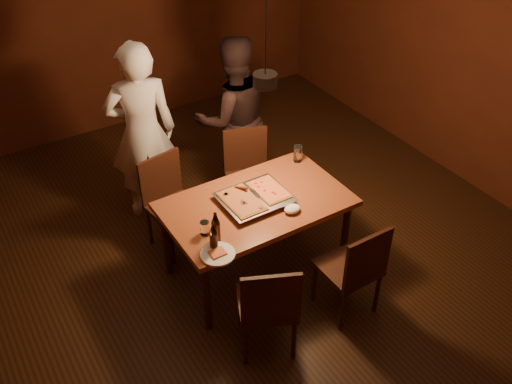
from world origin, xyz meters
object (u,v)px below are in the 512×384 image
beer_bottle_b (216,227)px  diner_dark (233,118)px  dining_table (256,209)px  beer_bottle_a (214,236)px  chair_near_left (268,302)px  pizza_tray (255,199)px  chair_near_right (356,264)px  diner_white (142,133)px  chair_far_right (248,167)px  pendant_lamp (265,79)px  plate_slice (218,254)px  chair_far_left (168,194)px

beer_bottle_b → diner_dark: diner_dark is taller
dining_table → beer_bottle_a: bearing=-150.9°
chair_near_left → pizza_tray: size_ratio=1.01×
chair_near_right → diner_white: (-0.82, 2.13, 0.35)m
chair_far_right → beer_bottle_a: bearing=67.1°
pendant_lamp → chair_near_left: bearing=-120.7°
chair_near_left → plate_slice: 0.50m
pizza_tray → beer_bottle_a: bearing=-151.9°
chair_near_left → pendant_lamp: pendant_lamp is taller
dining_table → chair_near_right: chair_near_right is taller
pizza_tray → diner_white: (-0.43, 1.28, 0.11)m
beer_bottle_a → diner_dark: size_ratio=0.14×
dining_table → diner_white: size_ratio=0.85×
chair_far_left → pendant_lamp: bearing=123.6°
chair_far_right → pizza_tray: size_ratio=0.97×
chair_far_right → plate_slice: chair_far_right is taller
beer_bottle_b → beer_bottle_a: bearing=-129.2°
chair_near_right → diner_dark: size_ratio=0.29×
pizza_tray → beer_bottle_a: size_ratio=2.35×
pendant_lamp → chair_far_left: bearing=133.5°
chair_near_right → diner_white: size_ratio=0.27×
chair_far_left → dining_table: bearing=112.0°
plate_slice → chair_far_right: bearing=50.2°
beer_bottle_b → diner_dark: size_ratio=0.15×
chair_far_left → chair_far_right: (0.83, 0.00, 0.00)m
pendant_lamp → chair_near_right: bearing=-75.6°
chair_far_left → plate_slice: (-0.11, -1.13, 0.22)m
plate_slice → diner_white: 1.69m
dining_table → chair_near_right: bearing=-65.3°
chair_near_right → beer_bottle_b: 1.12m
chair_near_right → beer_bottle_b: beer_bottle_b is taller
chair_near_left → pizza_tray: 0.93m
pizza_tray → diner_dark: diner_dark is taller
pizza_tray → pendant_lamp: size_ratio=0.50×
beer_bottle_a → diner_white: (0.12, 1.60, 0.02)m
pizza_tray → pendant_lamp: 1.00m
chair_far_left → chair_near_left: same height
pizza_tray → pendant_lamp: (0.15, 0.09, 0.99)m
chair_far_right → plate_slice: (-0.94, -1.13, 0.22)m
chair_far_right → plate_slice: 1.48m
beer_bottle_b → plate_slice: beer_bottle_b is taller
chair_near_left → plate_slice: chair_near_left is taller
chair_far_right → chair_near_left: same height
plate_slice → pendant_lamp: 1.32m
beer_bottle_a → diner_dark: bearing=55.3°
dining_table → pendant_lamp: size_ratio=1.36×
dining_table → plate_slice: 0.69m
pendant_lamp → beer_bottle_a: bearing=-149.4°
dining_table → beer_bottle_b: beer_bottle_b is taller
chair_far_left → pizza_tray: size_ratio=0.88×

